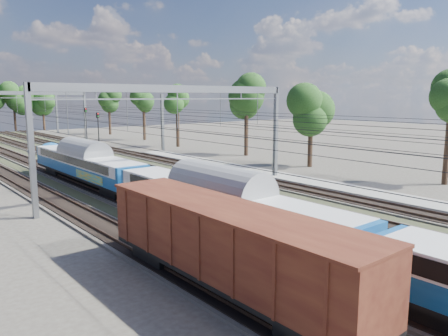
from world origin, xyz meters
TOP-DOWN VIEW (x-y plane):
  - track_bed at (-0.00, 45.00)m, footprint 21.00×130.00m
  - platform at (12.00, 20.00)m, footprint 3.00×70.00m
  - catenary at (0.33, 52.69)m, footprint 25.65×130.00m
  - tree_belt at (5.48, 97.45)m, footprint 39.15×99.64m
  - emu_train at (-4.50, 18.52)m, footprint 2.81×59.59m
  - freight_boxcar at (-9.00, 12.95)m, footprint 2.90×14.00m
  - worker at (-1.26, 53.80)m, footprint 0.67×0.79m
  - signal_near at (4.62, 56.49)m, footprint 0.42×0.39m
  - signal_far at (8.90, 71.21)m, footprint 0.44×0.41m

SIDE VIEW (x-z plane):
  - track_bed at x=0.00m, z-range -0.07..0.27m
  - platform at x=12.00m, z-range 0.00..0.30m
  - worker at x=-1.26m, z-range 0.00..1.84m
  - freight_boxcar at x=-9.00m, z-range 0.40..4.01m
  - emu_train at x=-4.50m, z-range 0.36..4.48m
  - signal_near at x=4.62m, z-range 0.79..6.78m
  - signal_far at x=8.90m, z-range 0.83..7.10m
  - catenary at x=0.33m, z-range 1.90..10.90m
  - tree_belt at x=5.48m, z-range 2.05..14.18m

